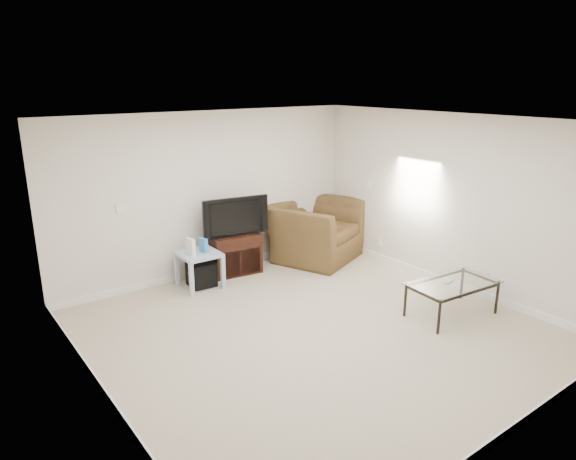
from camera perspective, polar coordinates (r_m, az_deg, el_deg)
floor at (r=6.38m, az=2.94°, el=-11.03°), size 5.00×5.00×0.00m
ceiling at (r=5.68m, az=3.31°, el=11.95°), size 5.00×5.00×0.00m
wall_back at (r=7.92m, az=-8.59°, el=3.95°), size 5.00×0.02×2.50m
wall_left at (r=4.79m, az=-20.62°, el=-5.39°), size 0.02×5.00×2.50m
wall_right at (r=7.71m, az=17.54°, el=3.01°), size 0.02×5.00×2.50m
plate_back at (r=7.37m, az=-18.13°, el=2.36°), size 0.12×0.02×0.12m
plate_right_switch at (r=8.70m, az=8.96°, el=5.05°), size 0.02×0.09×0.13m
plate_right_outlet at (r=8.74m, az=10.08°, el=-1.40°), size 0.02×0.08×0.12m
tv_stand at (r=8.11m, az=-6.05°, el=-2.52°), size 0.82×0.62×0.63m
dvd_player at (r=8.00m, az=-5.98°, el=-1.18°), size 0.45×0.34×0.06m
television at (r=7.90m, az=-6.09°, el=1.65°), size 0.99×0.35×0.60m
side_table at (r=7.61m, az=-9.78°, el=-4.38°), size 0.57×0.57×0.53m
subwoofer at (r=7.67m, az=-9.60°, el=-4.83°), size 0.37×0.37×0.35m
game_console at (r=7.41m, az=-10.77°, el=-1.84°), size 0.07×0.18×0.24m
game_case at (r=7.50m, az=-9.39°, el=-1.69°), size 0.08×0.16×0.21m
recliner at (r=8.64m, az=3.05°, el=1.02°), size 1.72×1.44×1.29m
coffee_table at (r=6.98m, az=17.70°, el=-7.28°), size 1.20×0.75×0.45m
remote at (r=6.89m, az=17.49°, el=-5.48°), size 0.18×0.08×0.02m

